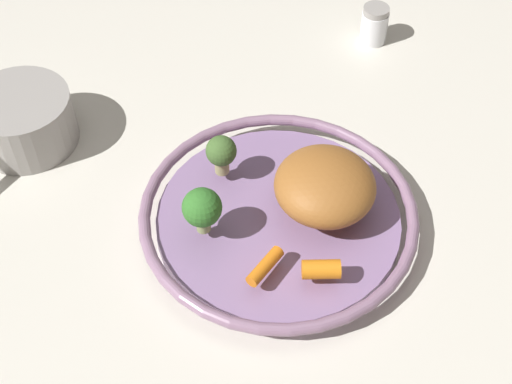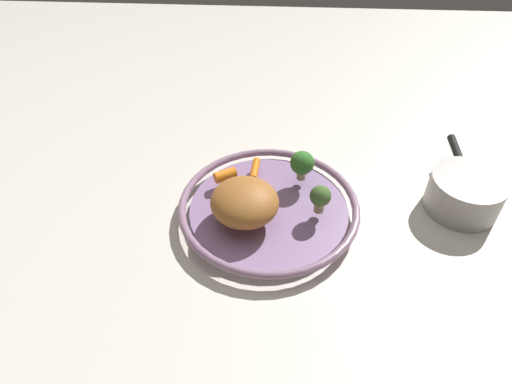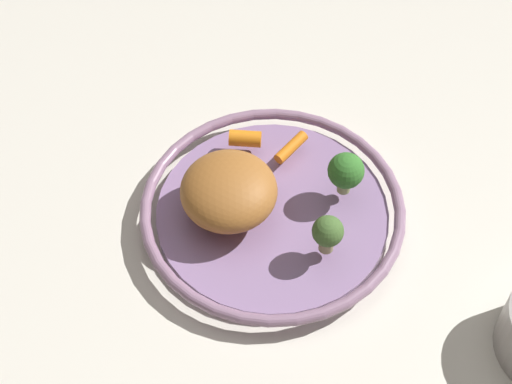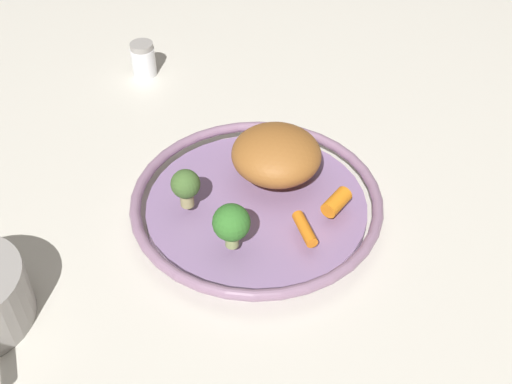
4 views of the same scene
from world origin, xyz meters
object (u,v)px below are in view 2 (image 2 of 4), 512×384
object	(u,v)px
roast_chicken_piece	(245,202)
broccoli_floret_small	(320,197)
serving_bowl	(269,209)
baby_carrot_center	(225,175)
saucepan	(464,193)
baby_carrot_back	(255,169)
broccoli_floret_edge	(302,163)

from	to	relation	value
roast_chicken_piece	broccoli_floret_small	size ratio (longest dim) A/B	2.21
roast_chicken_piece	serving_bowl	bearing A→B (deg)	-140.56
baby_carrot_center	saucepan	bearing A→B (deg)	178.02
baby_carrot_back	broccoli_floret_small	size ratio (longest dim) A/B	0.97
baby_carrot_center	saucepan	world-z (taller)	saucepan
serving_bowl	broccoli_floret_edge	world-z (taller)	broccoli_floret_edge
serving_bowl	baby_carrot_center	xyz separation A→B (m)	(0.09, -0.06, 0.03)
saucepan	roast_chicken_piece	bearing A→B (deg)	10.89
baby_carrot_center	baby_carrot_back	xyz separation A→B (m)	(-0.06, -0.03, -0.00)
roast_chicken_piece	saucepan	bearing A→B (deg)	-169.11
broccoli_floret_small	saucepan	distance (m)	0.28
roast_chicken_piece	baby_carrot_back	xyz separation A→B (m)	(-0.01, -0.12, -0.02)
baby_carrot_center	saucepan	xyz separation A→B (m)	(-0.45, 0.02, -0.01)
baby_carrot_back	saucepan	world-z (taller)	saucepan
serving_bowl	broccoli_floret_edge	size ratio (longest dim) A/B	5.45
broccoli_floret_edge	broccoli_floret_small	world-z (taller)	broccoli_floret_edge
serving_bowl	baby_carrot_center	size ratio (longest dim) A/B	7.97
baby_carrot_center	baby_carrot_back	bearing A→B (deg)	-155.35
broccoli_floret_edge	saucepan	bearing A→B (deg)	174.90
baby_carrot_back	saucepan	bearing A→B (deg)	174.04
baby_carrot_center	baby_carrot_back	distance (m)	0.06
baby_carrot_back	broccoli_floret_small	world-z (taller)	broccoli_floret_small
roast_chicken_piece	broccoli_floret_edge	distance (m)	0.15
baby_carrot_center	roast_chicken_piece	bearing A→B (deg)	115.66
baby_carrot_center	broccoli_floret_small	distance (m)	0.19
roast_chicken_piece	baby_carrot_center	xyz separation A→B (m)	(0.05, -0.09, -0.02)
roast_chicken_piece	saucepan	distance (m)	0.42
serving_bowl	roast_chicken_piece	xyz separation A→B (m)	(0.04, 0.03, 0.05)
broccoli_floret_edge	broccoli_floret_small	bearing A→B (deg)	109.13
baby_carrot_back	broccoli_floret_small	xyz separation A→B (m)	(-0.12, 0.10, 0.03)
roast_chicken_piece	baby_carrot_center	distance (m)	0.11
roast_chicken_piece	baby_carrot_back	world-z (taller)	roast_chicken_piece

